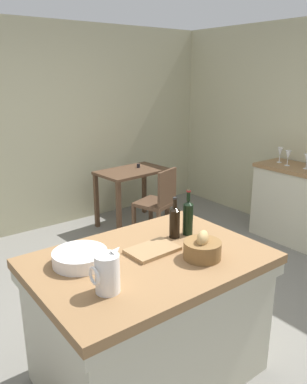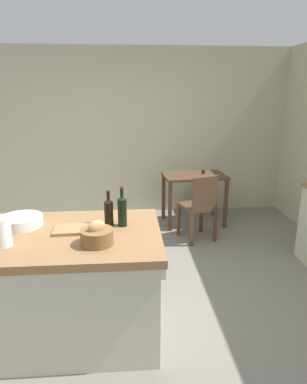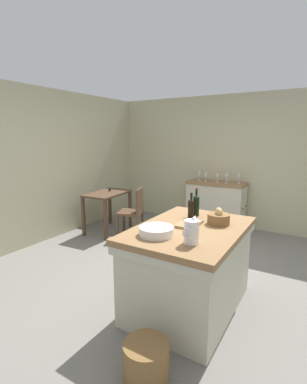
# 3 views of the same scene
# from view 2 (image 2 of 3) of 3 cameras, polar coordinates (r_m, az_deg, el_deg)

# --- Properties ---
(ground_plane) EXTENTS (6.76, 6.76, 0.00)m
(ground_plane) POSITION_cam_2_polar(r_m,az_deg,el_deg) (3.41, -3.80, -17.69)
(ground_plane) COLOR slate
(wall_back) EXTENTS (5.32, 0.12, 2.60)m
(wall_back) POSITION_cam_2_polar(r_m,az_deg,el_deg) (5.45, -4.49, 9.99)
(wall_back) COLOR #B7B28E
(wall_back) RESTS_ON ground
(island_table) EXTENTS (1.43, 1.00, 0.89)m
(island_table) POSITION_cam_2_polar(r_m,az_deg,el_deg) (2.84, -13.94, -14.41)
(island_table) COLOR olive
(island_table) RESTS_ON ground
(writing_desk) EXTENTS (0.94, 0.63, 0.81)m
(writing_desk) POSITION_cam_2_polar(r_m,az_deg,el_deg) (5.00, 6.95, 1.57)
(writing_desk) COLOR #513826
(writing_desk) RESTS_ON ground
(wooden_chair) EXTENTS (0.51, 0.51, 0.91)m
(wooden_chair) POSITION_cam_2_polar(r_m,az_deg,el_deg) (4.45, 7.86, -2.25)
(wooden_chair) COLOR #513826
(wooden_chair) RESTS_ON ground
(pitcher) EXTENTS (0.17, 0.13, 0.25)m
(pitcher) POSITION_cam_2_polar(r_m,az_deg,el_deg) (2.55, -24.53, -6.13)
(pitcher) COLOR white
(pitcher) RESTS_ON island_table
(wash_bowl) EXTENTS (0.33, 0.33, 0.08)m
(wash_bowl) POSITION_cam_2_polar(r_m,az_deg,el_deg) (2.89, -21.54, -4.64)
(wash_bowl) COLOR white
(wash_bowl) RESTS_ON island_table
(bread_basket) EXTENTS (0.23, 0.23, 0.18)m
(bread_basket) POSITION_cam_2_polar(r_m,az_deg,el_deg) (2.40, -9.60, -7.32)
(bread_basket) COLOR brown
(bread_basket) RESTS_ON island_table
(cutting_board) EXTENTS (0.33, 0.22, 0.02)m
(cutting_board) POSITION_cam_2_polar(r_m,az_deg,el_deg) (2.68, -13.18, -6.18)
(cutting_board) COLOR #99754C
(cutting_board) RESTS_ON island_table
(wine_bottle_dark) EXTENTS (0.07, 0.07, 0.32)m
(wine_bottle_dark) POSITION_cam_2_polar(r_m,az_deg,el_deg) (2.67, -5.35, -3.11)
(wine_bottle_dark) COLOR black
(wine_bottle_dark) RESTS_ON island_table
(wine_bottle_amber) EXTENTS (0.07, 0.07, 0.29)m
(wine_bottle_amber) POSITION_cam_2_polar(r_m,az_deg,el_deg) (2.70, -7.63, -3.32)
(wine_bottle_amber) COLOR black
(wine_bottle_amber) RESTS_ON island_table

